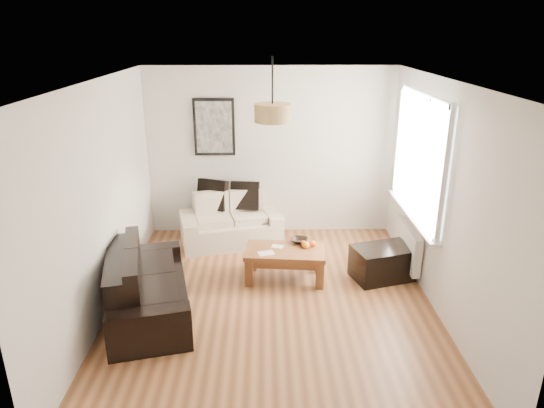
{
  "coord_description": "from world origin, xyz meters",
  "views": [
    {
      "loc": [
        -0.09,
        -5.04,
        3.11
      ],
      "look_at": [
        0.0,
        0.6,
        1.05
      ],
      "focal_mm": 31.89,
      "sensor_mm": 36.0,
      "label": 1
    }
  ],
  "objects_px": {
    "loveseat_cream": "(231,220)",
    "coffee_table": "(285,264)",
    "sofa_leather": "(148,284)",
    "ottoman": "(383,263)"
  },
  "relations": [
    {
      "from": "loveseat_cream",
      "to": "coffee_table",
      "type": "distance_m",
      "value": 1.42
    },
    {
      "from": "coffee_table",
      "to": "ottoman",
      "type": "height_order",
      "value": "ottoman"
    },
    {
      "from": "loveseat_cream",
      "to": "sofa_leather",
      "type": "height_order",
      "value": "sofa_leather"
    },
    {
      "from": "sofa_leather",
      "to": "coffee_table",
      "type": "distance_m",
      "value": 1.79
    },
    {
      "from": "sofa_leather",
      "to": "coffee_table",
      "type": "xyz_separation_m",
      "value": [
        1.6,
        0.78,
        -0.16
      ]
    },
    {
      "from": "ottoman",
      "to": "sofa_leather",
      "type": "bearing_deg",
      "value": -164.84
    },
    {
      "from": "loveseat_cream",
      "to": "sofa_leather",
      "type": "bearing_deg",
      "value": -126.7
    },
    {
      "from": "ottoman",
      "to": "coffee_table",
      "type": "bearing_deg",
      "value": -179.81
    },
    {
      "from": "coffee_table",
      "to": "ottoman",
      "type": "distance_m",
      "value": 1.28
    },
    {
      "from": "loveseat_cream",
      "to": "coffee_table",
      "type": "xyz_separation_m",
      "value": [
        0.78,
        -1.17,
        -0.16
      ]
    }
  ]
}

